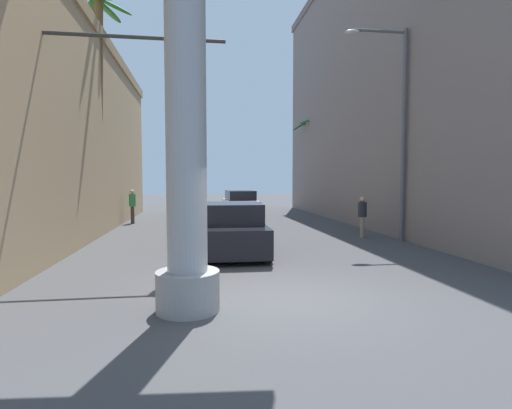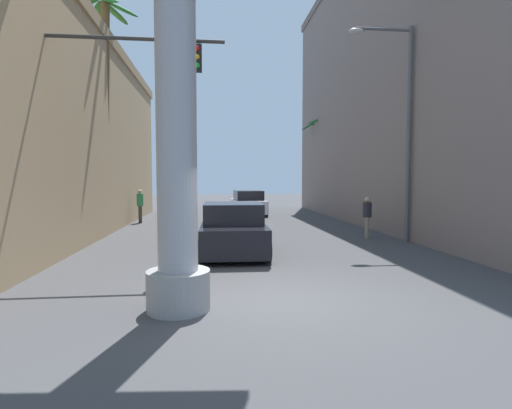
{
  "view_description": "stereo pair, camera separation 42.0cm",
  "coord_description": "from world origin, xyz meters",
  "px_view_note": "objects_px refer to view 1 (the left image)",
  "views": [
    {
      "loc": [
        -1.68,
        -7.38,
        2.28
      ],
      "look_at": [
        0.0,
        4.04,
        1.55
      ],
      "focal_mm": 28.0,
      "sensor_mm": 36.0,
      "label": 1
    },
    {
      "loc": [
        -1.27,
        -7.44,
        2.28
      ],
      "look_at": [
        0.0,
        4.04,
        1.55
      ],
      "focal_mm": 28.0,
      "sensor_mm": 36.0,
      "label": 2
    }
  ],
  "objects_px": {
    "palm_tree_near_left": "(8,62)",
    "palm_tree_mid_left": "(97,91)",
    "car_lead": "(232,230)",
    "traffic_light_mast": "(94,103)",
    "street_lamp": "(395,115)",
    "car_far": "(240,203)",
    "pedestrian_mid_right": "(362,214)",
    "palm_tree_near_right": "(444,82)",
    "palm_tree_far_right": "(313,147)",
    "pedestrian_far_left": "(132,204)"
  },
  "relations": [
    {
      "from": "car_far",
      "to": "palm_tree_mid_left",
      "type": "distance_m",
      "value": 11.92
    },
    {
      "from": "car_far",
      "to": "palm_tree_far_right",
      "type": "relative_size",
      "value": 0.69
    },
    {
      "from": "palm_tree_near_left",
      "to": "pedestrian_mid_right",
      "type": "xyz_separation_m",
      "value": [
        10.8,
        4.58,
        -4.09
      ]
    },
    {
      "from": "street_lamp",
      "to": "pedestrian_mid_right",
      "type": "height_order",
      "value": "street_lamp"
    },
    {
      "from": "palm_tree_near_left",
      "to": "street_lamp",
      "type": "bearing_deg",
      "value": 16.8
    },
    {
      "from": "palm_tree_near_right",
      "to": "palm_tree_near_left",
      "type": "distance_m",
      "value": 12.49
    },
    {
      "from": "car_far",
      "to": "pedestrian_mid_right",
      "type": "relative_size",
      "value": 2.85
    },
    {
      "from": "car_far",
      "to": "palm_tree_near_right",
      "type": "distance_m",
      "value": 15.23
    },
    {
      "from": "pedestrian_mid_right",
      "to": "pedestrian_far_left",
      "type": "xyz_separation_m",
      "value": [
        -9.76,
        6.42,
        0.09
      ]
    },
    {
      "from": "palm_tree_near_right",
      "to": "palm_tree_far_right",
      "type": "xyz_separation_m",
      "value": [
        0.1,
        15.13,
        -0.9
      ]
    },
    {
      "from": "palm_tree_mid_left",
      "to": "pedestrian_far_left",
      "type": "height_order",
      "value": "palm_tree_mid_left"
    },
    {
      "from": "traffic_light_mast",
      "to": "car_far",
      "type": "height_order",
      "value": "traffic_light_mast"
    },
    {
      "from": "palm_tree_near_left",
      "to": "traffic_light_mast",
      "type": "bearing_deg",
      "value": 19.58
    },
    {
      "from": "traffic_light_mast",
      "to": "pedestrian_far_left",
      "type": "height_order",
      "value": "traffic_light_mast"
    },
    {
      "from": "street_lamp",
      "to": "palm_tree_mid_left",
      "type": "distance_m",
      "value": 11.73
    },
    {
      "from": "palm_tree_near_left",
      "to": "palm_tree_mid_left",
      "type": "xyz_separation_m",
      "value": [
        0.38,
        6.95,
        0.84
      ]
    },
    {
      "from": "car_far",
      "to": "pedestrian_far_left",
      "type": "distance_m",
      "value": 7.48
    },
    {
      "from": "palm_tree_near_right",
      "to": "pedestrian_mid_right",
      "type": "height_order",
      "value": "palm_tree_near_right"
    },
    {
      "from": "street_lamp",
      "to": "palm_tree_mid_left",
      "type": "height_order",
      "value": "palm_tree_mid_left"
    },
    {
      "from": "street_lamp",
      "to": "palm_tree_mid_left",
      "type": "bearing_deg",
      "value": 162.67
    },
    {
      "from": "street_lamp",
      "to": "pedestrian_far_left",
      "type": "distance_m",
      "value": 13.38
    },
    {
      "from": "palm_tree_far_right",
      "to": "palm_tree_mid_left",
      "type": "bearing_deg",
      "value": -140.27
    },
    {
      "from": "palm_tree_mid_left",
      "to": "pedestrian_mid_right",
      "type": "height_order",
      "value": "palm_tree_mid_left"
    },
    {
      "from": "street_lamp",
      "to": "palm_tree_near_right",
      "type": "xyz_separation_m",
      "value": [
        0.83,
        -1.63,
        0.84
      ]
    },
    {
      "from": "car_lead",
      "to": "pedestrian_far_left",
      "type": "relative_size",
      "value": 2.7
    },
    {
      "from": "traffic_light_mast",
      "to": "palm_tree_mid_left",
      "type": "xyz_separation_m",
      "value": [
        -1.37,
        6.33,
        1.61
      ]
    },
    {
      "from": "street_lamp",
      "to": "traffic_light_mast",
      "type": "height_order",
      "value": "street_lamp"
    },
    {
      "from": "traffic_light_mast",
      "to": "pedestrian_mid_right",
      "type": "relative_size",
      "value": 3.77
    },
    {
      "from": "palm_tree_near_right",
      "to": "street_lamp",
      "type": "bearing_deg",
      "value": 116.9
    },
    {
      "from": "car_far",
      "to": "palm_tree_far_right",
      "type": "bearing_deg",
      "value": 16.99
    },
    {
      "from": "car_lead",
      "to": "pedestrian_far_left",
      "type": "bearing_deg",
      "value": 116.16
    },
    {
      "from": "palm_tree_mid_left",
      "to": "pedestrian_mid_right",
      "type": "xyz_separation_m",
      "value": [
        10.42,
        -2.37,
        -4.93
      ]
    },
    {
      "from": "palm_tree_near_left",
      "to": "car_lead",
      "type": "bearing_deg",
      "value": 20.89
    },
    {
      "from": "car_far",
      "to": "pedestrian_mid_right",
      "type": "distance_m",
      "value": 11.38
    },
    {
      "from": "car_lead",
      "to": "car_far",
      "type": "bearing_deg",
      "value": 82.75
    },
    {
      "from": "palm_tree_near_right",
      "to": "pedestrian_mid_right",
      "type": "bearing_deg",
      "value": 119.5
    },
    {
      "from": "street_lamp",
      "to": "car_far",
      "type": "bearing_deg",
      "value": 110.35
    },
    {
      "from": "street_lamp",
      "to": "palm_tree_far_right",
      "type": "distance_m",
      "value": 13.53
    },
    {
      "from": "palm_tree_far_right",
      "to": "palm_tree_near_left",
      "type": "bearing_deg",
      "value": -126.24
    },
    {
      "from": "traffic_light_mast",
      "to": "palm_tree_far_right",
      "type": "bearing_deg",
      "value": 56.82
    },
    {
      "from": "traffic_light_mast",
      "to": "palm_tree_far_right",
      "type": "relative_size",
      "value": 0.91
    },
    {
      "from": "palm_tree_near_right",
      "to": "palm_tree_near_left",
      "type": "height_order",
      "value": "palm_tree_near_right"
    },
    {
      "from": "car_far",
      "to": "palm_tree_near_right",
      "type": "height_order",
      "value": "palm_tree_near_right"
    },
    {
      "from": "palm_tree_near_left",
      "to": "car_far",
      "type": "bearing_deg",
      "value": 65.13
    },
    {
      "from": "palm_tree_mid_left",
      "to": "palm_tree_far_right",
      "type": "bearing_deg",
      "value": 39.73
    },
    {
      "from": "traffic_light_mast",
      "to": "street_lamp",
      "type": "bearing_deg",
      "value": 16.3
    },
    {
      "from": "palm_tree_far_right",
      "to": "palm_tree_near_left",
      "type": "xyz_separation_m",
      "value": [
        -12.44,
        -16.98,
        0.48
      ]
    },
    {
      "from": "traffic_light_mast",
      "to": "car_lead",
      "type": "relative_size",
      "value": 1.28
    },
    {
      "from": "car_far",
      "to": "pedestrian_mid_right",
      "type": "xyz_separation_m",
      "value": [
        3.68,
        -10.77,
        0.2
      ]
    },
    {
      "from": "street_lamp",
      "to": "traffic_light_mast",
      "type": "distance_m",
      "value": 10.18
    }
  ]
}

